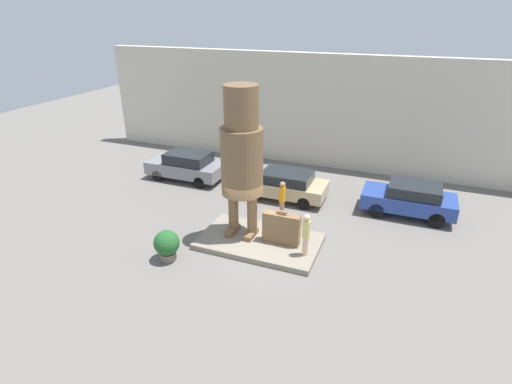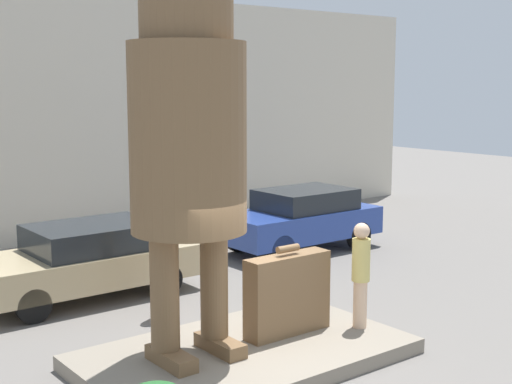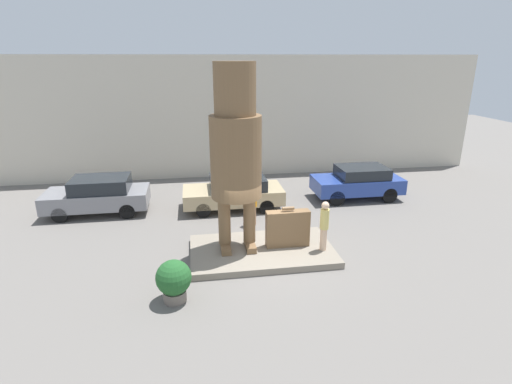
{
  "view_description": "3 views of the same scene",
  "coord_description": "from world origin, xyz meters",
  "px_view_note": "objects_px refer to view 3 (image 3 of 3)",
  "views": [
    {
      "loc": [
        4.95,
        -12.85,
        8.62
      ],
      "look_at": [
        -0.05,
        -0.27,
        2.41
      ],
      "focal_mm": 28.0,
      "sensor_mm": 36.0,
      "label": 1
    },
    {
      "loc": [
        -6.07,
        -8.08,
        4.09
      ],
      "look_at": [
        -0.01,
        -0.29,
        2.59
      ],
      "focal_mm": 50.0,
      "sensor_mm": 36.0,
      "label": 2
    },
    {
      "loc": [
        -2.12,
        -11.93,
        6.34
      ],
      "look_at": [
        -0.17,
        0.21,
        2.16
      ],
      "focal_mm": 28.0,
      "sensor_mm": 36.0,
      "label": 3
    }
  ],
  "objects_px": {
    "worker_hivis": "(253,202)",
    "planter_pot": "(174,280)",
    "statue_figure": "(236,145)",
    "tourist": "(324,224)",
    "parked_car_tan": "(234,192)",
    "giant_suitcase": "(288,228)",
    "parked_car_grey": "(98,195)",
    "parked_car_blue": "(358,181)"
  },
  "relations": [
    {
      "from": "statue_figure",
      "to": "planter_pot",
      "type": "relative_size",
      "value": 4.99
    },
    {
      "from": "parked_car_tan",
      "to": "tourist",
      "type": "bearing_deg",
      "value": 116.35
    },
    {
      "from": "worker_hivis",
      "to": "planter_pot",
      "type": "bearing_deg",
      "value": -120.99
    },
    {
      "from": "statue_figure",
      "to": "worker_hivis",
      "type": "distance_m",
      "value": 3.76
    },
    {
      "from": "parked_car_tan",
      "to": "planter_pot",
      "type": "distance_m",
      "value": 7.19
    },
    {
      "from": "giant_suitcase",
      "to": "parked_car_tan",
      "type": "xyz_separation_m",
      "value": [
        -1.33,
        4.42,
        -0.1
      ]
    },
    {
      "from": "parked_car_grey",
      "to": "parked_car_blue",
      "type": "height_order",
      "value": "parked_car_grey"
    },
    {
      "from": "planter_pot",
      "to": "parked_car_tan",
      "type": "bearing_deg",
      "value": 70.74
    },
    {
      "from": "giant_suitcase",
      "to": "tourist",
      "type": "height_order",
      "value": "tourist"
    },
    {
      "from": "parked_car_grey",
      "to": "parked_car_tan",
      "type": "xyz_separation_m",
      "value": [
        5.74,
        -0.34,
        -0.06
      ]
    },
    {
      "from": "parked_car_grey",
      "to": "planter_pot",
      "type": "xyz_separation_m",
      "value": [
        3.37,
        -7.12,
        -0.17
      ]
    },
    {
      "from": "tourist",
      "to": "parked_car_blue",
      "type": "bearing_deg",
      "value": 57.23
    },
    {
      "from": "tourist",
      "to": "parked_car_tan",
      "type": "relative_size",
      "value": 0.4
    },
    {
      "from": "statue_figure",
      "to": "parked_car_blue",
      "type": "relative_size",
      "value": 1.48
    },
    {
      "from": "giant_suitcase",
      "to": "parked_car_tan",
      "type": "bearing_deg",
      "value": 106.74
    },
    {
      "from": "worker_hivis",
      "to": "statue_figure",
      "type": "bearing_deg",
      "value": -111.14
    },
    {
      "from": "giant_suitcase",
      "to": "tourist",
      "type": "relative_size",
      "value": 0.86
    },
    {
      "from": "planter_pot",
      "to": "tourist",
      "type": "bearing_deg",
      "value": 21.24
    },
    {
      "from": "parked_car_grey",
      "to": "parked_car_blue",
      "type": "bearing_deg",
      "value": -179.69
    },
    {
      "from": "statue_figure",
      "to": "planter_pot",
      "type": "bearing_deg",
      "value": -128.7
    },
    {
      "from": "statue_figure",
      "to": "tourist",
      "type": "relative_size",
      "value": 3.52
    },
    {
      "from": "parked_car_blue",
      "to": "statue_figure",
      "type": "bearing_deg",
      "value": 36.95
    },
    {
      "from": "giant_suitcase",
      "to": "parked_car_grey",
      "type": "height_order",
      "value": "giant_suitcase"
    },
    {
      "from": "parked_car_grey",
      "to": "parked_car_tan",
      "type": "relative_size",
      "value": 0.98
    },
    {
      "from": "parked_car_tan",
      "to": "parked_car_blue",
      "type": "relative_size",
      "value": 1.06
    },
    {
      "from": "parked_car_tan",
      "to": "parked_car_blue",
      "type": "bearing_deg",
      "value": -176.11
    },
    {
      "from": "parked_car_blue",
      "to": "planter_pot",
      "type": "xyz_separation_m",
      "value": [
        -8.23,
        -7.18,
        -0.17
      ]
    },
    {
      "from": "planter_pot",
      "to": "statue_figure",
      "type": "bearing_deg",
      "value": 51.3
    },
    {
      "from": "parked_car_tan",
      "to": "planter_pot",
      "type": "xyz_separation_m",
      "value": [
        -2.37,
        -6.78,
        -0.1
      ]
    },
    {
      "from": "giant_suitcase",
      "to": "parked_car_grey",
      "type": "xyz_separation_m",
      "value": [
        -7.07,
        4.76,
        -0.04
      ]
    },
    {
      "from": "statue_figure",
      "to": "parked_car_blue",
      "type": "bearing_deg",
      "value": 36.95
    },
    {
      "from": "statue_figure",
      "to": "parked_car_grey",
      "type": "height_order",
      "value": "statue_figure"
    },
    {
      "from": "parked_car_grey",
      "to": "parked_car_blue",
      "type": "relative_size",
      "value": 1.04
    },
    {
      "from": "planter_pot",
      "to": "worker_hivis",
      "type": "distance_m",
      "value": 5.66
    },
    {
      "from": "planter_pot",
      "to": "worker_hivis",
      "type": "bearing_deg",
      "value": 59.01
    },
    {
      "from": "giant_suitcase",
      "to": "worker_hivis",
      "type": "relative_size",
      "value": 0.85
    },
    {
      "from": "giant_suitcase",
      "to": "parked_car_grey",
      "type": "bearing_deg",
      "value": 146.06
    },
    {
      "from": "statue_figure",
      "to": "parked_car_grey",
      "type": "distance_m",
      "value": 7.66
    },
    {
      "from": "planter_pot",
      "to": "parked_car_blue",
      "type": "bearing_deg",
      "value": 41.12
    },
    {
      "from": "planter_pot",
      "to": "worker_hivis",
      "type": "relative_size",
      "value": 0.7
    },
    {
      "from": "tourist",
      "to": "worker_hivis",
      "type": "distance_m",
      "value": 3.54
    },
    {
      "from": "tourist",
      "to": "parked_car_tan",
      "type": "height_order",
      "value": "tourist"
    }
  ]
}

